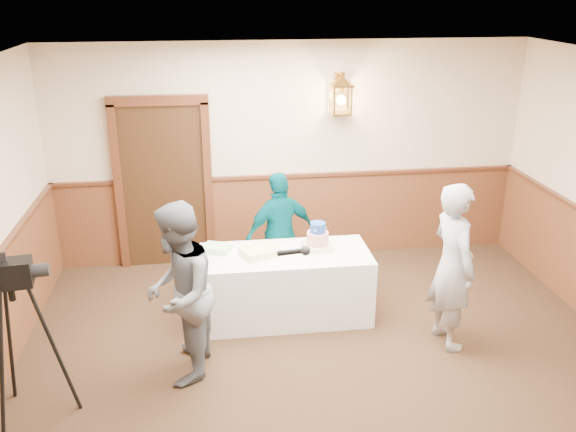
# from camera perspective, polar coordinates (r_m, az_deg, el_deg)

# --- Properties ---
(ground) EXTENTS (7.00, 7.00, 0.00)m
(ground) POSITION_cam_1_polar(r_m,az_deg,el_deg) (5.32, 5.58, -19.28)
(ground) COLOR #301E12
(ground) RESTS_ON ground
(room_shell) EXTENTS (6.02, 7.02, 2.81)m
(room_shell) POSITION_cam_1_polar(r_m,az_deg,el_deg) (4.89, 4.41, -2.10)
(room_shell) COLOR beige
(room_shell) RESTS_ON ground
(display_table) EXTENTS (1.80, 0.80, 0.75)m
(display_table) POSITION_cam_1_polar(r_m,az_deg,el_deg) (6.63, -0.23, -6.45)
(display_table) COLOR white
(display_table) RESTS_ON ground
(tiered_cake) EXTENTS (0.31, 0.31, 0.30)m
(tiered_cake) POSITION_cam_1_polar(r_m,az_deg,el_deg) (6.54, 2.79, -2.12)
(tiered_cake) COLOR beige
(tiered_cake) RESTS_ON display_table
(sheet_cake_yellow) EXTENTS (0.47, 0.42, 0.08)m
(sheet_cake_yellow) POSITION_cam_1_polar(r_m,az_deg,el_deg) (6.43, -2.57, -3.31)
(sheet_cake_yellow) COLOR #FCFF98
(sheet_cake_yellow) RESTS_ON display_table
(sheet_cake_green) EXTENTS (0.34, 0.31, 0.07)m
(sheet_cake_green) POSITION_cam_1_polar(r_m,az_deg,el_deg) (6.55, -6.67, -3.03)
(sheet_cake_green) COLOR #BAE9A4
(sheet_cake_green) RESTS_ON display_table
(interviewer) EXTENTS (1.51, 0.91, 1.69)m
(interviewer) POSITION_cam_1_polar(r_m,az_deg,el_deg) (5.54, -10.18, -7.18)
(interviewer) COLOR slate
(interviewer) RESTS_ON ground
(baker) EXTENTS (0.50, 0.68, 1.70)m
(baker) POSITION_cam_1_polar(r_m,az_deg,el_deg) (6.17, 15.13, -4.55)
(baker) COLOR #9E9EA4
(baker) RESTS_ON ground
(assistant_p) EXTENTS (0.93, 0.63, 1.47)m
(assistant_p) POSITION_cam_1_polar(r_m,az_deg,el_deg) (7.00, -0.72, -1.70)
(assistant_p) COLOR #00464E
(assistant_p) RESTS_ON ground
(tv_camera_rig) EXTENTS (0.57, 0.53, 1.44)m
(tv_camera_rig) POSITION_cam_1_polar(r_m,az_deg,el_deg) (5.49, -23.62, -11.45)
(tv_camera_rig) COLOR black
(tv_camera_rig) RESTS_ON ground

